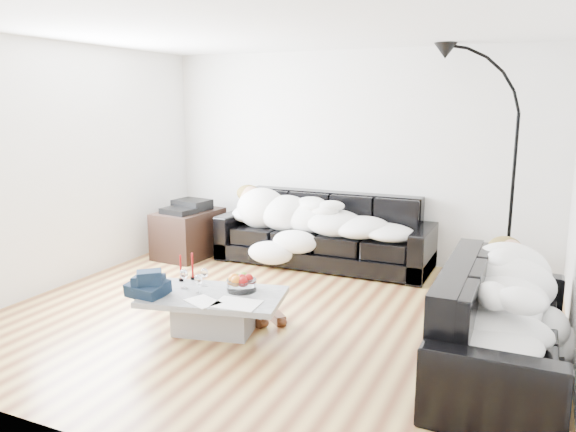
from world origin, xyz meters
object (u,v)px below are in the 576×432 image
at_px(sleeper_right, 505,292).
at_px(wine_glass_b, 184,279).
at_px(sofa_right, 503,321).
at_px(shoes, 264,318).
at_px(stereo, 188,206).
at_px(fruit_bowl, 242,282).
at_px(floor_lamp, 513,181).
at_px(wine_glass_c, 199,284).
at_px(candle_right, 192,266).
at_px(sleeper_back, 322,214).
at_px(coffee_table, 214,313).
at_px(candle_left, 181,268).
at_px(wine_glass_a, 204,277).
at_px(av_cabinet, 189,233).
at_px(sofa_back, 324,230).

distance_m(sleeper_right, wine_glass_b, 2.65).
bearing_deg(sofa_right, shoes, 86.77).
bearing_deg(wine_glass_b, stereo, 123.39).
distance_m(fruit_bowl, floor_lamp, 3.16).
relative_size(sofa_right, sleeper_right, 1.17).
xyz_separation_m(wine_glass_c, candle_right, (-0.27, 0.31, 0.04)).
height_order(sleeper_back, stereo, sleeper_back).
distance_m(coffee_table, candle_left, 0.58).
height_order(wine_glass_b, floor_lamp, floor_lamp).
distance_m(wine_glass_a, floor_lamp, 3.43).
distance_m(sleeper_right, shoes, 2.10).
xyz_separation_m(av_cabinet, floor_lamp, (3.84, 0.49, 0.84)).
distance_m(stereo, floor_lamp, 3.90).
height_order(sofa_back, sleeper_right, sofa_back).
xyz_separation_m(wine_glass_c, av_cabinet, (-1.49, 2.03, -0.14)).
height_order(coffee_table, fruit_bowl, fruit_bowl).
height_order(sofa_right, candle_right, sofa_right).
distance_m(fruit_bowl, stereo, 2.56).
xyz_separation_m(sofa_right, av_cabinet, (-3.94, 1.75, -0.10)).
bearing_deg(candle_left, shoes, 12.51).
distance_m(sleeper_back, floor_lamp, 2.18).
xyz_separation_m(sleeper_right, stereo, (-3.94, 1.75, 0.03)).
distance_m(sofa_right, candle_right, 2.71).
relative_size(av_cabinet, floor_lamp, 0.38).
height_order(wine_glass_a, av_cabinet, av_cabinet).
relative_size(wine_glass_b, av_cabinet, 0.20).
bearing_deg(sofa_back, sleeper_right, -43.84).
height_order(shoes, av_cabinet, av_cabinet).
relative_size(sleeper_back, sleeper_right, 1.30).
distance_m(sofa_right, candle_left, 2.79).
height_order(sleeper_right, candle_left, sleeper_right).
relative_size(coffee_table, av_cabinet, 1.37).
bearing_deg(candle_left, wine_glass_b, -47.91).
height_order(sofa_back, candle_left, sofa_back).
relative_size(coffee_table, stereo, 2.71).
bearing_deg(sleeper_right, coffee_table, 95.86).
bearing_deg(candle_right, sofa_right, -0.52).
xyz_separation_m(wine_glass_c, candle_left, (-0.35, 0.23, 0.04)).
relative_size(coffee_table, candle_left, 4.86).
bearing_deg(candle_right, sleeper_back, 76.22).
xyz_separation_m(sleeper_back, fruit_bowl, (0.07, -2.13, -0.21)).
bearing_deg(coffee_table, candle_right, 145.87).
bearing_deg(sleeper_right, shoes, 86.77).
distance_m(candle_right, stereo, 2.12).
bearing_deg(candle_right, coffee_table, -34.13).
xyz_separation_m(sleeper_back, candle_left, (-0.58, -2.13, -0.17)).
bearing_deg(candle_left, sofa_back, 75.17).
distance_m(fruit_bowl, av_cabinet, 2.55).
bearing_deg(candle_right, sofa_back, 76.53).
distance_m(sleeper_right, candle_left, 2.79).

